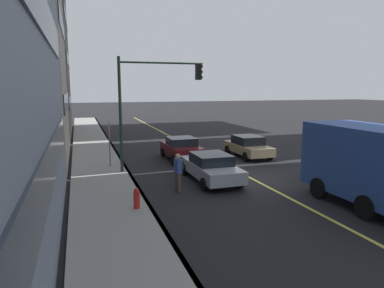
% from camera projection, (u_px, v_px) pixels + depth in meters
% --- Properties ---
extents(ground, '(200.00, 200.00, 0.00)m').
position_uv_depth(ground, '(251.00, 178.00, 18.54)').
color(ground, black).
extents(sidewalk_slab, '(80.00, 3.08, 0.15)m').
position_uv_depth(sidewalk_slab, '(105.00, 189.00, 16.25)').
color(sidewalk_slab, gray).
rests_on(sidewalk_slab, ground).
extents(curb_edge, '(80.00, 0.16, 0.15)m').
position_uv_depth(curb_edge, '(137.00, 186.00, 16.69)').
color(curb_edge, slate).
rests_on(curb_edge, ground).
extents(lane_stripe_center, '(80.00, 0.16, 0.01)m').
position_uv_depth(lane_stripe_center, '(251.00, 178.00, 18.54)').
color(lane_stripe_center, '#D8CC4C').
rests_on(lane_stripe_center, ground).
extents(car_silver, '(4.78, 2.05, 1.41)m').
position_uv_depth(car_silver, '(211.00, 167.00, 17.93)').
color(car_silver, '#A8AAB2').
rests_on(car_silver, ground).
extents(car_tan, '(4.35, 1.98, 1.44)m').
position_uv_depth(car_tan, '(248.00, 146.00, 24.19)').
color(car_tan, tan).
rests_on(car_tan, ground).
extents(car_maroon, '(4.19, 2.06, 1.49)m').
position_uv_depth(car_maroon, '(181.00, 148.00, 23.17)').
color(car_maroon, '#591116').
rests_on(car_maroon, ground).
extents(truck_blue, '(7.43, 2.67, 3.21)m').
position_uv_depth(truck_blue, '(383.00, 168.00, 13.30)').
color(truck_blue, silver).
rests_on(truck_blue, ground).
extents(pedestrian_with_backpack, '(0.45, 0.42, 1.77)m').
position_uv_depth(pedestrian_with_backpack, '(178.00, 169.00, 15.96)').
color(pedestrian_with_backpack, brown).
rests_on(pedestrian_with_backpack, ground).
extents(traffic_light_mast, '(0.28, 4.78, 6.34)m').
position_uv_depth(traffic_light_mast, '(152.00, 94.00, 19.27)').
color(traffic_light_mast, '#1E3823').
rests_on(traffic_light_mast, ground).
extents(street_sign_post, '(0.60, 0.08, 2.77)m').
position_uv_depth(street_sign_post, '(109.00, 141.00, 20.46)').
color(street_sign_post, slate).
rests_on(street_sign_post, ground).
extents(fire_hydrant, '(0.24, 0.24, 0.94)m').
position_uv_depth(fire_hydrant, '(137.00, 200.00, 13.43)').
color(fire_hydrant, red).
rests_on(fire_hydrant, ground).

